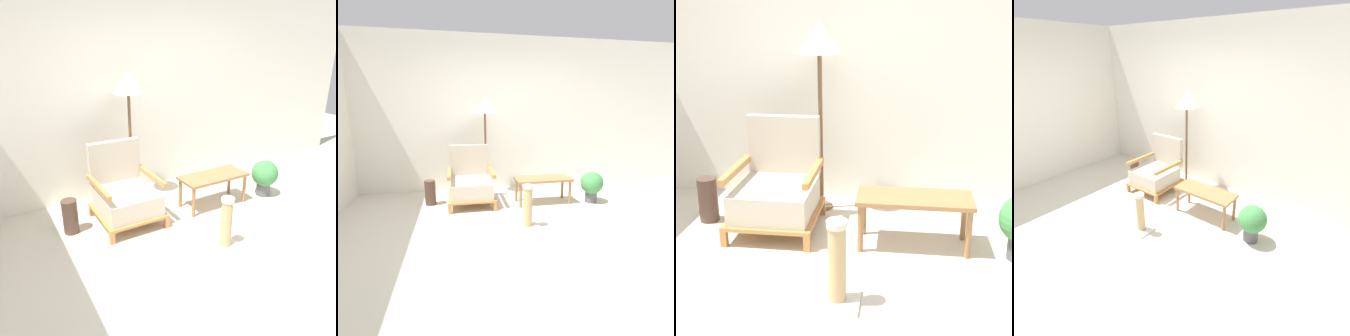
% 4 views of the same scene
% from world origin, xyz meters
% --- Properties ---
extents(ground_plane, '(14.00, 14.00, 0.00)m').
position_xyz_m(ground_plane, '(0.00, 0.00, 0.00)').
color(ground_plane, beige).
extents(wall_back, '(8.00, 0.06, 2.70)m').
position_xyz_m(wall_back, '(0.00, 2.19, 1.35)').
color(wall_back, silver).
rests_on(wall_back, ground_plane).
extents(armchair, '(0.70, 0.74, 0.89)m').
position_xyz_m(armchair, '(-0.56, 1.39, 0.33)').
color(armchair, '#B2753D').
rests_on(armchair, ground_plane).
extents(floor_lamp, '(0.37, 0.37, 1.65)m').
position_xyz_m(floor_lamp, '(-0.27, 1.84, 1.44)').
color(floor_lamp, brown).
rests_on(floor_lamp, ground_plane).
extents(coffee_table, '(0.87, 0.38, 0.41)m').
position_xyz_m(coffee_table, '(0.56, 1.20, 0.35)').
color(coffee_table, olive).
rests_on(coffee_table, ground_plane).
extents(vase, '(0.17, 0.17, 0.39)m').
position_xyz_m(vase, '(-1.19, 1.44, 0.19)').
color(vase, '#473328').
rests_on(vase, ground_plane).
extents(potted_plant, '(0.35, 0.35, 0.49)m').
position_xyz_m(potted_plant, '(1.33, 1.08, 0.29)').
color(potted_plant, '#4C4C51').
rests_on(potted_plant, ground_plane).
extents(scratching_post, '(0.28, 0.28, 0.56)m').
position_xyz_m(scratching_post, '(0.08, 0.36, 0.23)').
color(scratching_post, beige).
rests_on(scratching_post, ground_plane).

